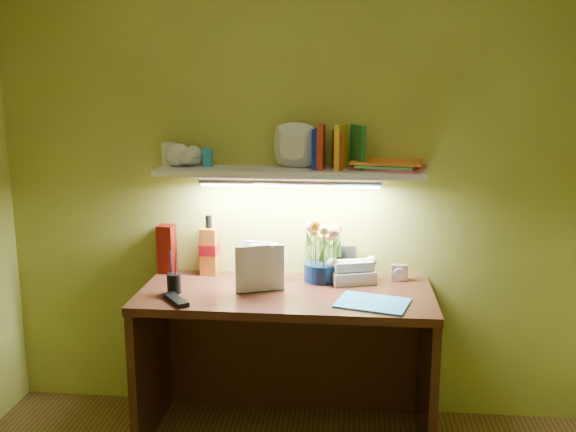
% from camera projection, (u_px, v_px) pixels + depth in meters
% --- Properties ---
extents(desk, '(1.40, 0.60, 0.75)m').
position_uv_depth(desk, '(286.00, 364.00, 3.13)').
color(desk, '#33170D').
rests_on(desk, ground).
extents(flower_bouquet, '(0.22, 0.22, 0.32)m').
position_uv_depth(flower_bouquet, '(322.00, 250.00, 3.19)').
color(flower_bouquet, '#06173B').
rests_on(flower_bouquet, desk).
extents(telephone, '(0.25, 0.22, 0.13)m').
position_uv_depth(telephone, '(352.00, 269.00, 3.19)').
color(telephone, beige).
rests_on(telephone, desk).
extents(desk_clock, '(0.08, 0.05, 0.08)m').
position_uv_depth(desk_clock, '(399.00, 273.00, 3.21)').
color(desk_clock, silver).
rests_on(desk_clock, desk).
extents(whisky_bottle, '(0.09, 0.09, 0.31)m').
position_uv_depth(whisky_bottle, '(209.00, 245.00, 3.30)').
color(whisky_bottle, '#C0621C').
rests_on(whisky_bottle, desk).
extents(whisky_box, '(0.09, 0.09, 0.25)m').
position_uv_depth(whisky_box, '(167.00, 249.00, 3.33)').
color(whisky_box, '#530C05').
rests_on(whisky_box, desk).
extents(pen_cup, '(0.08, 0.08, 0.16)m').
position_uv_depth(pen_cup, '(174.00, 277.00, 3.02)').
color(pen_cup, black).
rests_on(pen_cup, desk).
extents(art_card, '(0.19, 0.09, 0.19)m').
position_uv_depth(art_card, '(261.00, 260.00, 3.24)').
color(art_card, silver).
rests_on(art_card, desk).
extents(tv_remote, '(0.15, 0.18, 0.02)m').
position_uv_depth(tv_remote, '(176.00, 300.00, 2.91)').
color(tv_remote, black).
rests_on(tv_remote, desk).
extents(blue_folder, '(0.36, 0.31, 0.01)m').
position_uv_depth(blue_folder, '(373.00, 303.00, 2.89)').
color(blue_folder, '#2B99D6').
rests_on(blue_folder, desk).
extents(desk_book_a, '(0.17, 0.07, 0.23)m').
position_uv_depth(desk_book_a, '(235.00, 270.00, 3.00)').
color(desk_book_a, beige).
rests_on(desk_book_a, desk).
extents(desk_book_b, '(0.17, 0.02, 0.23)m').
position_uv_depth(desk_book_b, '(250.00, 267.00, 3.06)').
color(desk_book_b, white).
rests_on(desk_book_b, desk).
extents(wall_shelf, '(1.33, 0.35, 0.24)m').
position_uv_depth(wall_shelf, '(296.00, 164.00, 3.11)').
color(wall_shelf, white).
rests_on(wall_shelf, ground).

